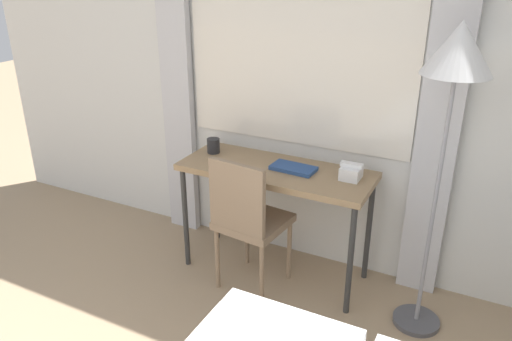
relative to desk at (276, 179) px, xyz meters
name	(u,v)px	position (x,y,z in m)	size (l,w,h in m)	color
wall_back_with_window	(289,67)	(-0.07, 0.32, 0.65)	(5.21, 0.13, 2.70)	silver
desk	(276,179)	(0.00, 0.00, 0.00)	(1.24, 0.49, 0.77)	#937551
desk_chair	(248,216)	(-0.07, -0.26, -0.17)	(0.44, 0.44, 0.92)	#8C7259
standing_lamp	(455,75)	(0.98, -0.11, 0.79)	(0.34, 0.34, 1.75)	#4C4C51
telephone	(351,172)	(0.47, 0.06, 0.12)	(0.13, 0.13, 0.10)	white
book	(293,168)	(0.11, 0.02, 0.09)	(0.29, 0.16, 0.02)	navy
mug	(213,146)	(-0.50, 0.06, 0.12)	(0.09, 0.09, 0.10)	#262628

